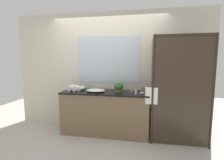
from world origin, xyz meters
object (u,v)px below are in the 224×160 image
potted_plant (119,87)px  amenity_bottle_lotion (136,92)px  amenity_bottle_conditioner (137,92)px  faucet (98,88)px  rolled_towel_middle (76,88)px  soap_dish (142,93)px  rolled_towel_near_edge (71,88)px  rolled_towel_far_edge (81,88)px  sink_basin (96,90)px  amenity_bottle_shampoo (131,90)px

potted_plant → amenity_bottle_lotion: (0.36, -0.22, -0.06)m
potted_plant → amenity_bottle_conditioner: bearing=-17.3°
amenity_bottle_conditioner → faucet: bearing=165.6°
amenity_bottle_lotion → rolled_towel_middle: 1.30m
soap_dish → amenity_bottle_conditioner: bearing=-156.4°
amenity_bottle_lotion → rolled_towel_middle: rolled_towel_middle is taller
potted_plant → rolled_towel_near_edge: size_ratio=0.87×
soap_dish → rolled_towel_far_edge: bearing=178.1°
faucet → rolled_towel_middle: bearing=-162.4°
potted_plant → amenity_bottle_conditioner: 0.40m
rolled_towel_far_edge → sink_basin: bearing=-10.9°
rolled_towel_near_edge → amenity_bottle_conditioner: bearing=-3.1°
potted_plant → amenity_bottle_conditioner: (0.37, -0.12, -0.07)m
rolled_towel_middle → rolled_towel_far_edge: size_ratio=1.11×
sink_basin → rolled_towel_far_edge: bearing=169.1°
amenity_bottle_conditioner → rolled_towel_near_edge: bearing=176.9°
rolled_towel_near_edge → rolled_towel_far_edge: (0.22, 0.01, -0.01)m
amenity_bottle_lotion → amenity_bottle_conditioner: bearing=81.5°
faucet → rolled_towel_near_edge: (-0.57, -0.14, 0.02)m
amenity_bottle_lotion → rolled_towel_far_edge: 1.19m
soap_dish → sink_basin: bearing=-178.5°
potted_plant → rolled_towel_far_edge: size_ratio=0.98×
sink_basin → rolled_towel_far_edge: rolled_towel_far_edge is taller
sink_basin → soap_dish: (0.95, 0.02, -0.02)m
soap_dish → rolled_towel_far_edge: rolled_towel_far_edge is taller
amenity_bottle_conditioner → rolled_towel_middle: 1.31m
faucet → potted_plant: 0.48m
amenity_bottle_shampoo → rolled_towel_far_edge: (-1.09, 0.00, 0.01)m
amenity_bottle_shampoo → rolled_towel_near_edge: 1.31m
amenity_bottle_conditioner → rolled_towel_middle: rolled_towel_middle is taller
amenity_bottle_shampoo → rolled_towel_middle: size_ratio=0.42×
amenity_bottle_shampoo → amenity_bottle_conditioner: amenity_bottle_shampoo is taller
rolled_towel_near_edge → rolled_towel_middle: 0.11m
rolled_towel_near_edge → rolled_towel_far_edge: bearing=3.7°
soap_dish → amenity_bottle_shampoo: size_ratio=1.10×
amenity_bottle_lotion → rolled_towel_near_edge: size_ratio=0.45×
faucet → amenity_bottle_lotion: faucet is taller
faucet → amenity_bottle_conditioner: bearing=-14.4°
faucet → soap_dish: 0.96m
amenity_bottle_conditioner → soap_dish: bearing=23.6°
soap_dish → amenity_bottle_lotion: amenity_bottle_lotion is taller
potted_plant → rolled_towel_near_edge: potted_plant is taller
rolled_towel_near_edge → faucet: bearing=13.6°
sink_basin → amenity_bottle_conditioner: bearing=-1.5°
amenity_bottle_shampoo → rolled_towel_middle: 1.20m
faucet → amenity_bottle_lotion: size_ratio=1.70×
potted_plant → rolled_towel_near_edge: (-1.04, -0.04, -0.05)m
potted_plant → rolled_towel_near_edge: 1.04m
faucet → amenity_bottle_shampoo: (0.73, -0.13, -0.00)m
sink_basin → amenity_bottle_shampoo: bearing=5.2°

